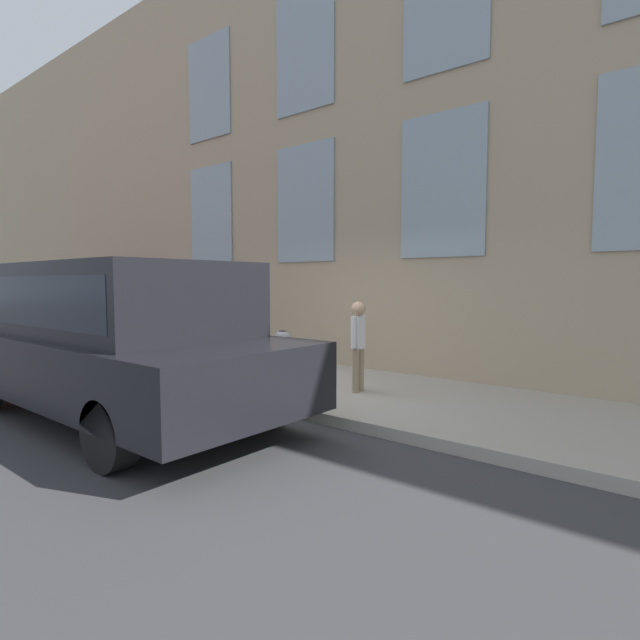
{
  "coord_description": "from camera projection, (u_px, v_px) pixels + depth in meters",
  "views": [
    {
      "loc": [
        -4.35,
        -4.86,
        1.63
      ],
      "look_at": [
        0.91,
        -0.53,
        1.11
      ],
      "focal_mm": 28.0,
      "sensor_mm": 36.0,
      "label": 1
    }
  ],
  "objects": [
    {
      "name": "ground_plane",
      "position": [
        245.0,
        407.0,
        6.55
      ],
      "size": [
        80.0,
        80.0,
        0.0
      ],
      "primitive_type": "plane",
      "color": "#38383A"
    },
    {
      "name": "sidewalk",
      "position": [
        314.0,
        385.0,
        7.63
      ],
      "size": [
        2.81,
        60.0,
        0.13
      ],
      "color": "#A8A093",
      "rests_on": "ground_plane"
    },
    {
      "name": "building_facade",
      "position": [
        372.0,
        126.0,
        8.5
      ],
      "size": [
        0.33,
        40.0,
        8.59
      ],
      "color": "tan",
      "rests_on": "ground_plane"
    },
    {
      "name": "fire_hydrant",
      "position": [
        283.0,
        359.0,
        6.94
      ],
      "size": [
        0.37,
        0.47,
        0.83
      ],
      "color": "gray",
      "rests_on": "sidewalk"
    },
    {
      "name": "person",
      "position": [
        358.0,
        338.0,
        6.79
      ],
      "size": [
        0.3,
        0.2,
        1.24
      ],
      "rotation": [
        0.0,
        0.0,
        -1.13
      ],
      "color": "#998466",
      "rests_on": "sidewalk"
    },
    {
      "name": "parked_truck_charcoal_near",
      "position": [
        117.0,
        332.0,
        5.91
      ],
      "size": [
        2.07,
        5.1,
        1.85
      ],
      "color": "black",
      "rests_on": "ground_plane"
    }
  ]
}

